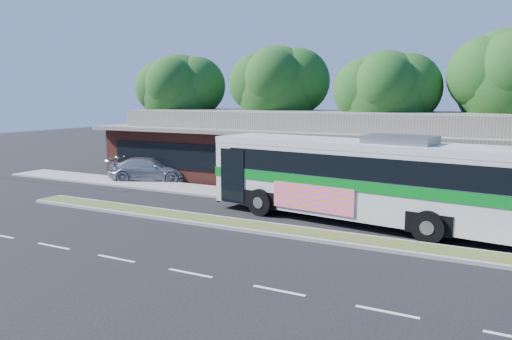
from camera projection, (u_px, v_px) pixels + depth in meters
The scene contains 10 objects.
ground at pixel (264, 234), 19.65m from camera, with size 120.00×120.00×0.00m, color black.
median_strip at pixel (270, 229), 20.17m from camera, with size 26.00×1.10×0.15m, color #404E21.
sidewalk at pixel (321, 202), 25.25m from camera, with size 44.00×2.60×0.12m, color gray.
parking_lot at pixel (107, 170), 36.69m from camera, with size 14.00×12.00×0.01m, color black.
plaza_building at pixel (359, 150), 30.72m from camera, with size 33.20×11.20×4.45m.
tree_bg_a at pixel (185, 90), 38.77m from camera, with size 6.47×5.80×8.63m.
tree_bg_b at pixel (284, 86), 35.92m from camera, with size 6.69×6.00×9.00m.
tree_bg_c at pixel (392, 93), 31.45m from camera, with size 6.24×5.60×8.26m.
transit_bus at pixel (361, 174), 21.16m from camera, with size 13.85×4.74×3.82m.
sedan at pixel (150, 169), 31.96m from camera, with size 2.12×5.20×1.51m, color #9D9EA3.
Camera 1 is at (8.60, -17.03, 5.35)m, focal length 35.00 mm.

